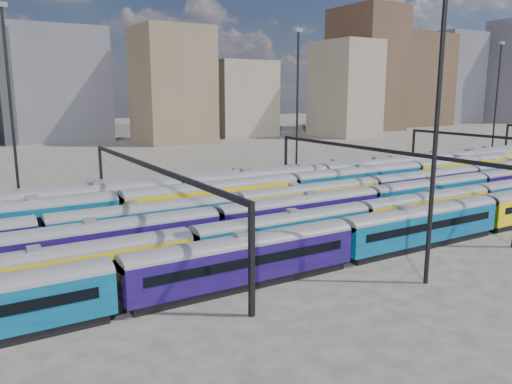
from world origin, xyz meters
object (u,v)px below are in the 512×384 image
rake_0 (343,236)px  rake_2 (370,199)px  mast_2 (438,106)px  rake_1 (479,196)px

rake_0 → rake_2: 16.19m
rake_2 → mast_2: mast_2 is taller
rake_0 → rake_2: rake_2 is taller
rake_1 → rake_0: bearing=-169.1°
rake_0 → mast_2: bearing=-68.6°
rake_0 → rake_1: (26.00, 5.00, -0.12)m
rake_2 → mast_2: bearing=-120.4°
rake_0 → rake_1: 26.48m
rake_0 → mast_2: mast_2 is taller
rake_1 → mast_2: (-23.26, -12.00, 11.50)m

